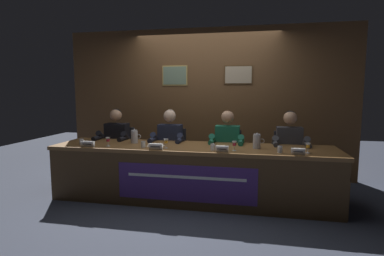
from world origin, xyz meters
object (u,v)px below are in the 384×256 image
object	(u,v)px
water_pitcher_left_side	(134,137)
juice_glass_center_left	(166,142)
conference_table	(190,164)
water_cup_center_right	(213,147)
panelist_far_left	(115,141)
chair_far_right	(287,163)
nameplate_center_right	(222,149)
juice_glass_far_right	(308,146)
nameplate_far_left	(88,144)
panelist_center_right	(227,145)
chair_center_right	(228,160)
panelist_far_right	(290,147)
nameplate_center_left	(156,146)
chair_center_left	(172,158)
nameplate_far_right	(298,151)
water_cup_center_left	(143,145)
document_stack_center_left	(156,146)
juice_glass_far_left	(108,140)
juice_glass_center_right	(234,144)
water_cup_far_left	(82,142)
panelist_center_left	(169,143)
water_pitcher_right_side	(257,141)
water_cup_far_right	(280,150)

from	to	relation	value
water_pitcher_left_side	juice_glass_center_left	bearing A→B (deg)	-28.09
conference_table	water_cup_center_right	distance (m)	0.44
panelist_far_left	chair_far_right	world-z (taller)	panelist_far_left
nameplate_center_right	juice_glass_far_right	world-z (taller)	juice_glass_far_right
nameplate_far_left	panelist_center_right	size ratio (longest dim) A/B	0.15
chair_center_right	panelist_far_right	size ratio (longest dim) A/B	0.73
nameplate_center_left	panelist_center_right	xyz separation A→B (m)	(0.86, 0.76, -0.08)
chair_center_left	nameplate_far_right	bearing A→B (deg)	-27.68
nameplate_far_left	water_cup_center_left	size ratio (longest dim) A/B	2.22
chair_center_left	document_stack_center_left	distance (m)	0.81
nameplate_far_left	juice_glass_far_right	distance (m)	2.86
nameplate_far_right	juice_glass_far_left	bearing A→B (deg)	177.85
nameplate_far_right	document_stack_center_left	xyz separation A→B (m)	(-1.83, 0.20, -0.03)
juice_glass_center_right	document_stack_center_left	xyz separation A→B (m)	(-1.07, 0.10, -0.08)
chair_center_left	water_cup_center_left	xyz separation A→B (m)	(-0.18, -0.84, 0.36)
juice_glass_center_right	water_cup_far_left	bearing A→B (deg)	179.55
water_cup_far_left	juice_glass_center_right	world-z (taller)	juice_glass_center_right
panelist_center_right	document_stack_center_left	distance (m)	1.07
panelist_center_left	nameplate_center_right	size ratio (longest dim) A/B	7.73
chair_center_left	water_pitcher_right_side	bearing A→B (deg)	-24.87
nameplate_center_right	nameplate_far_right	size ratio (longest dim) A/B	1.02
chair_center_right	panelist_center_right	distance (m)	0.34
nameplate_far_left	juice_glass_far_right	xyz separation A→B (m)	(2.86, 0.14, 0.05)
nameplate_center_left	panelist_far_left	bearing A→B (deg)	140.92
water_cup_far_left	water_cup_far_right	bearing A→B (deg)	-0.78
water_pitcher_right_side	panelist_center_left	bearing A→B (deg)	162.65
water_cup_center_left	chair_far_right	world-z (taller)	chair_far_right
chair_center_left	water_cup_center_left	size ratio (longest dim) A/B	10.63
nameplate_far_left	panelist_far_left	bearing A→B (deg)	87.26
nameplate_center_right	document_stack_center_left	bearing A→B (deg)	166.93
panelist_far_left	juice_glass_center_right	bearing A→B (deg)	-18.31
water_cup_far_left	chair_center_right	size ratio (longest dim) A/B	0.09
water_cup_far_left	juice_glass_far_right	bearing A→B (deg)	0.16
water_cup_center_left	water_cup_far_right	bearing A→B (deg)	-0.55
water_cup_center_right	chair_center_right	bearing A→B (deg)	81.70
nameplate_far_left	chair_far_right	distance (m)	2.90
water_cup_center_left	nameplate_center_right	bearing A→B (deg)	-5.93
nameplate_center_right	water_cup_far_right	xyz separation A→B (m)	(0.70, 0.09, -0.00)
water_cup_far_left	water_cup_far_right	world-z (taller)	same
chair_center_right	water_cup_far_right	distance (m)	1.16
nameplate_center_right	chair_center_right	bearing A→B (deg)	90.00
juice_glass_far_left	water_cup_center_left	world-z (taller)	juice_glass_far_left
panelist_far_left	water_cup_far_right	world-z (taller)	panelist_far_left
panelist_far_left	nameplate_far_right	world-z (taller)	panelist_far_left
chair_center_right	juice_glass_far_right	xyz separation A→B (m)	(1.03, -0.81, 0.40)
nameplate_center_left	nameplate_center_right	distance (m)	0.86
conference_table	panelist_center_right	size ratio (longest dim) A/B	3.15
water_cup_center_right	panelist_far_right	distance (m)	1.22
panelist_far_left	juice_glass_center_right	world-z (taller)	panelist_far_left
panelist_center_right	water_cup_center_left	bearing A→B (deg)	-149.05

